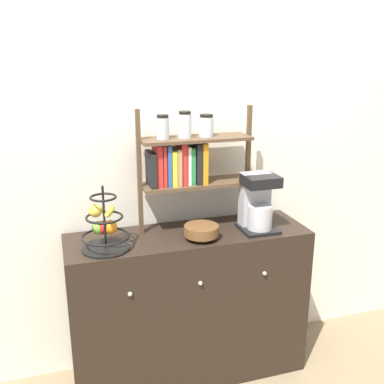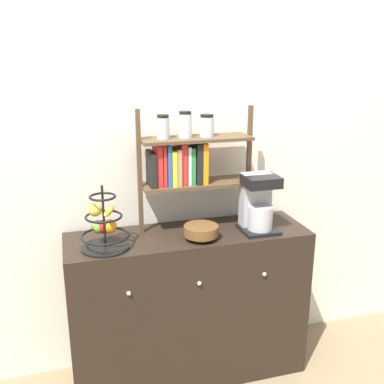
{
  "view_description": "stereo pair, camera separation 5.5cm",
  "coord_description": "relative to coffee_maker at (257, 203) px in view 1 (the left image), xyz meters",
  "views": [
    {
      "loc": [
        -0.68,
        -2.04,
        1.88
      ],
      "look_at": [
        0.02,
        0.21,
        1.16
      ],
      "focal_mm": 42.0,
      "sensor_mm": 36.0,
      "label": 1
    },
    {
      "loc": [
        -0.63,
        -2.06,
        1.88
      ],
      "look_at": [
        0.02,
        0.21,
        1.16
      ],
      "focal_mm": 42.0,
      "sensor_mm": 36.0,
      "label": 2
    }
  ],
  "objects": [
    {
      "name": "coffee_maker",
      "position": [
        0.0,
        0.0,
        0.0
      ],
      "size": [
        0.2,
        0.21,
        0.33
      ],
      "color": "black",
      "rests_on": "sideboard"
    },
    {
      "name": "sideboard",
      "position": [
        -0.4,
        0.05,
        -0.62
      ],
      "size": [
        1.37,
        0.44,
        0.92
      ],
      "color": "black",
      "rests_on": "ground_plane"
    },
    {
      "name": "fruit_stand",
      "position": [
        -0.87,
        -0.01,
        -0.04
      ],
      "size": [
        0.25,
        0.25,
        0.34
      ],
      "color": "black",
      "rests_on": "sideboard"
    },
    {
      "name": "shelf_hutch",
      "position": [
        -0.39,
        0.14,
        0.25
      ],
      "size": [
        0.67,
        0.2,
        0.7
      ],
      "color": "brown",
      "rests_on": "sideboard"
    },
    {
      "name": "wall_back",
      "position": [
        -0.4,
        0.3,
        0.22
      ],
      "size": [
        7.0,
        0.05,
        2.6
      ],
      "primitive_type": "cube",
      "color": "silver",
      "rests_on": "ground_plane"
    },
    {
      "name": "wooden_bowl",
      "position": [
        -0.35,
        -0.05,
        -0.11
      ],
      "size": [
        0.19,
        0.19,
        0.08
      ],
      "color": "brown",
      "rests_on": "sideboard"
    }
  ]
}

